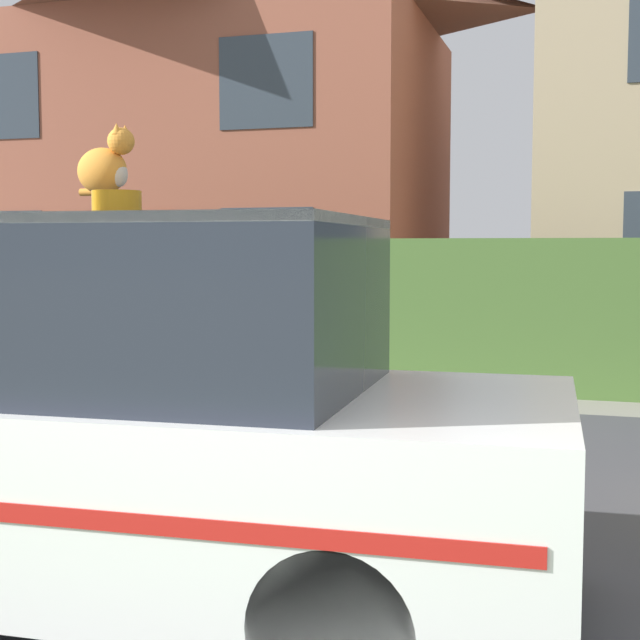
% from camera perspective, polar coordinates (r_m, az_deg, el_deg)
% --- Properties ---
extents(road_strip, '(28.00, 6.70, 0.01)m').
position_cam_1_polar(road_strip, '(5.51, 4.22, -11.72)').
color(road_strip, '#424247').
rests_on(road_strip, ground).
extents(garden_hedge, '(10.70, 0.66, 1.65)m').
position_cam_1_polar(garden_hedge, '(9.97, 4.80, 0.47)').
color(garden_hedge, '#4C7233').
rests_on(garden_hedge, ground).
extents(police_car, '(4.21, 1.75, 1.79)m').
position_cam_1_polar(police_car, '(4.06, -14.00, -6.44)').
color(police_car, black).
rests_on(police_car, road_strip).
extents(cat, '(0.34, 0.21, 0.31)m').
position_cam_1_polar(cat, '(4.22, -13.51, 9.55)').
color(cat, orange).
rests_on(cat, police_car).
extents(house_left, '(8.39, 5.49, 7.29)m').
position_cam_1_polar(house_left, '(16.15, -7.63, 12.36)').
color(house_left, '#93513D').
rests_on(house_left, ground).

